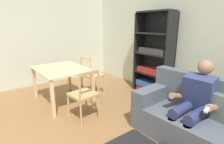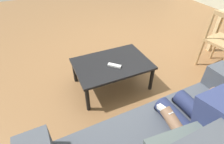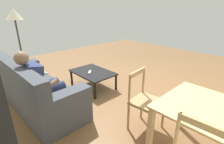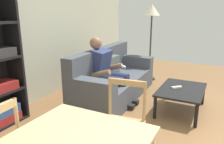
{
  "view_description": "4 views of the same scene",
  "coord_description": "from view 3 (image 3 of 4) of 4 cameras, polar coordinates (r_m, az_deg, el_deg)",
  "views": [
    {
      "loc": [
        1.58,
        -0.41,
        1.63
      ],
      "look_at": [
        -0.53,
        1.25,
        0.9
      ],
      "focal_mm": 27.94,
      "sensor_mm": 36.0,
      "label": 1
    },
    {
      "loc": [
        1.53,
        2.37,
        1.72
      ],
      "look_at": [
        0.75,
        0.64,
        0.23
      ],
      "focal_mm": 28.21,
      "sensor_mm": 36.0,
      "label": 2
    },
    {
      "loc": [
        -2.15,
        2.77,
        1.77
      ],
      "look_at": [
        -0.53,
        1.25,
        0.9
      ],
      "focal_mm": 27.12,
      "sensor_mm": 36.0,
      "label": 3
    },
    {
      "loc": [
        -2.76,
        0.1,
        1.59
      ],
      "look_at": [
        -0.53,
        1.25,
        0.9
      ],
      "focal_mm": 35.7,
      "sensor_mm": 36.0,
      "label": 4
    }
  ],
  "objects": [
    {
      "name": "dining_table",
      "position": [
        2.17,
        32.84,
        -13.9
      ],
      "size": [
        1.24,
        0.94,
        0.75
      ],
      "color": "#D1B27F",
      "rests_on": "ground_plane"
    },
    {
      "name": "ground_plane",
      "position": [
        3.92,
        8.02,
        -5.68
      ],
      "size": [
        8.85,
        8.85,
        0.0
      ],
      "primitive_type": "plane",
      "color": "brown"
    },
    {
      "name": "floor_lamp",
      "position": [
        4.5,
        -29.83,
        14.62
      ],
      "size": [
        0.36,
        0.36,
        1.72
      ],
      "color": "black",
      "rests_on": "ground_plane"
    },
    {
      "name": "person_lounging",
      "position": [
        3.05,
        -23.15,
        -3.33
      ],
      "size": [
        0.6,
        0.88,
        1.16
      ],
      "color": "navy",
      "rests_on": "ground_plane"
    },
    {
      "name": "couch",
      "position": [
        3.39,
        -24.67,
        -5.82
      ],
      "size": [
        2.16,
        0.89,
        0.92
      ],
      "color": "#474C56",
      "rests_on": "ground_plane"
    },
    {
      "name": "dining_chair_facing_couch",
      "position": [
        2.56,
        11.19,
        -9.73
      ],
      "size": [
        0.46,
        0.46,
        0.91
      ],
      "color": "tan",
      "rests_on": "ground_plane"
    },
    {
      "name": "coffee_table",
      "position": [
        3.86,
        -6.48,
        -0.51
      ],
      "size": [
        0.98,
        0.67,
        0.38
      ],
      "color": "black",
      "rests_on": "ground_plane"
    },
    {
      "name": "tv_remote",
      "position": [
        3.8,
        -7.53,
        -0.03
      ],
      "size": [
        0.16,
        0.16,
        0.02
      ],
      "primitive_type": "cube",
      "rotation": [
        0.0,
        0.0,
        0.79
      ],
      "color": "white",
      "rests_on": "coffee_table"
    }
  ]
}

